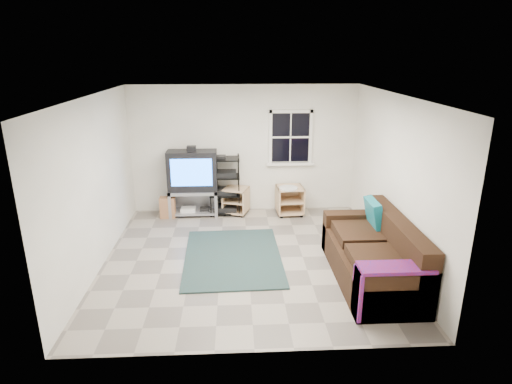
{
  "coord_description": "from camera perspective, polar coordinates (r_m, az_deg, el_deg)",
  "views": [
    {
      "loc": [
        -0.19,
        -6.28,
        3.21
      ],
      "look_at": [
        0.15,
        0.4,
        1.0
      ],
      "focal_mm": 30.0,
      "sensor_mm": 36.0,
      "label": 1
    }
  ],
  "objects": [
    {
      "name": "room",
      "position": [
        8.8,
        4.61,
        6.83
      ],
      "size": [
        4.6,
        4.62,
        4.6
      ],
      "color": "gray",
      "rests_on": "ground"
    },
    {
      "name": "side_table_left",
      "position": [
        8.86,
        -2.61,
        -0.99
      ],
      "size": [
        0.59,
        0.59,
        0.55
      ],
      "rotation": [
        0.0,
        0.0,
        -0.33
      ],
      "color": "tan",
      "rests_on": "ground"
    },
    {
      "name": "shag_rug",
      "position": [
        7.08,
        -3.1,
        -8.61
      ],
      "size": [
        1.61,
        2.18,
        0.03
      ],
      "primitive_type": "cube",
      "rotation": [
        0.0,
        0.0,
        0.03
      ],
      "color": "black",
      "rests_on": "ground"
    },
    {
      "name": "sofa",
      "position": [
        6.53,
        15.49,
        -8.31
      ],
      "size": [
        0.99,
        2.24,
        1.02
      ],
      "color": "black",
      "rests_on": "ground"
    },
    {
      "name": "tv_unit",
      "position": [
        8.7,
        -8.43,
        1.91
      ],
      "size": [
        0.98,
        0.49,
        1.44
      ],
      "color": "gray",
      "rests_on": "ground"
    },
    {
      "name": "side_table_right",
      "position": [
        8.82,
        4.46,
        -0.79
      ],
      "size": [
        0.57,
        0.58,
        0.61
      ],
      "rotation": [
        0.0,
        0.0,
        0.07
      ],
      "color": "tan",
      "rests_on": "ground"
    },
    {
      "name": "paper_bag",
      "position": [
        8.8,
        -11.7,
        -2.04
      ],
      "size": [
        0.3,
        0.19,
        0.43
      ],
      "primitive_type": "cube",
      "rotation": [
        0.0,
        0.0,
        0.0
      ],
      "color": "#9E6947",
      "rests_on": "ground"
    },
    {
      "name": "av_rack",
      "position": [
        8.76,
        -4.18,
        0.39
      ],
      "size": [
        0.61,
        0.45,
        1.22
      ],
      "color": "black",
      "rests_on": "ground"
    }
  ]
}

